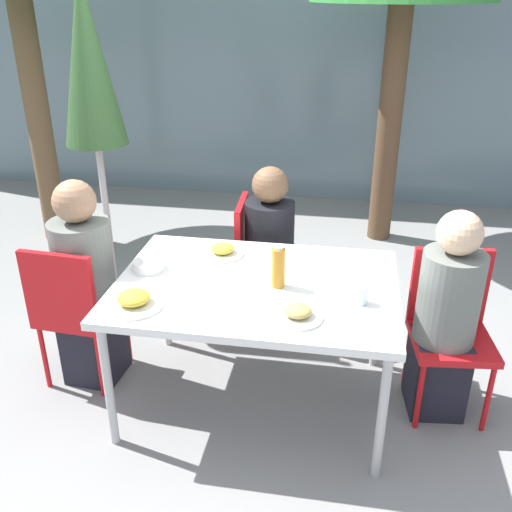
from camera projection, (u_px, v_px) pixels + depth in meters
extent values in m
plane|color=gray|center=(256.00, 399.00, 3.16)|extent=(24.00, 24.00, 0.00)
cube|color=slate|center=(315.00, 50.00, 5.61)|extent=(10.00, 0.20, 3.00)
cube|color=white|center=(256.00, 287.00, 2.85)|extent=(1.40, 1.00, 0.04)
cylinder|color=#B7B7B7|center=(108.00, 386.00, 2.72)|extent=(0.04, 0.04, 0.69)
cylinder|color=#B7B7B7|center=(382.00, 417.00, 2.52)|extent=(0.04, 0.04, 0.69)
cylinder|color=#B7B7B7|center=(165.00, 297.00, 3.50)|extent=(0.04, 0.04, 0.69)
cylinder|color=#B7B7B7|center=(378.00, 315.00, 3.30)|extent=(0.04, 0.04, 0.69)
cube|color=red|center=(82.00, 311.00, 3.19)|extent=(0.43, 0.43, 0.04)
cube|color=red|center=(59.00, 291.00, 2.93)|extent=(0.40, 0.06, 0.42)
cylinder|color=red|center=(76.00, 325.00, 3.47)|extent=(0.03, 0.03, 0.40)
cylinder|color=red|center=(127.00, 332.00, 3.40)|extent=(0.03, 0.03, 0.40)
cylinder|color=red|center=(45.00, 357.00, 3.18)|extent=(0.03, 0.03, 0.40)
cylinder|color=red|center=(100.00, 366.00, 3.10)|extent=(0.03, 0.03, 0.40)
cube|color=black|center=(95.00, 342.00, 3.27)|extent=(0.31, 0.31, 0.44)
cylinder|color=slate|center=(84.00, 267.00, 3.06)|extent=(0.32, 0.32, 0.53)
sphere|color=#9E7556|center=(74.00, 201.00, 2.90)|extent=(0.22, 0.22, 0.22)
cube|color=red|center=(452.00, 341.00, 2.92)|extent=(0.44, 0.44, 0.04)
cube|color=red|center=(449.00, 285.00, 2.99)|extent=(0.40, 0.08, 0.42)
cylinder|color=red|center=(488.00, 399.00, 2.86)|extent=(0.03, 0.03, 0.40)
cylinder|color=red|center=(419.00, 396.00, 2.87)|extent=(0.03, 0.03, 0.40)
cylinder|color=red|center=(469.00, 359.00, 3.16)|extent=(0.03, 0.03, 0.40)
cylinder|color=red|center=(407.00, 356.00, 3.18)|extent=(0.03, 0.03, 0.40)
cube|color=black|center=(436.00, 373.00, 3.01)|extent=(0.30, 0.30, 0.44)
cylinder|color=slate|center=(449.00, 297.00, 2.81)|extent=(0.31, 0.31, 0.48)
sphere|color=beige|center=(460.00, 233.00, 2.67)|extent=(0.22, 0.22, 0.22)
cube|color=red|center=(270.00, 267.00, 3.70)|extent=(0.42, 0.42, 0.04)
cube|color=red|center=(242.00, 233.00, 3.62)|extent=(0.06, 0.40, 0.42)
cylinder|color=red|center=(296.00, 286.00, 3.93)|extent=(0.03, 0.03, 0.40)
cylinder|color=red|center=(294.00, 311.00, 3.62)|extent=(0.03, 0.03, 0.40)
cylinder|color=red|center=(247.00, 283.00, 3.96)|extent=(0.03, 0.03, 0.40)
cylinder|color=red|center=(241.00, 308.00, 3.66)|extent=(0.03, 0.03, 0.40)
cube|color=#383842|center=(269.00, 298.00, 3.74)|extent=(0.29, 0.29, 0.44)
cylinder|color=black|center=(270.00, 236.00, 3.55)|extent=(0.31, 0.31, 0.44)
sphere|color=brown|center=(270.00, 185.00, 3.40)|extent=(0.22, 0.22, 0.22)
cylinder|color=#333333|center=(117.00, 305.00, 4.04)|extent=(0.36, 0.36, 0.05)
cylinder|color=#BCBCBC|center=(100.00, 158.00, 3.58)|extent=(0.04, 0.04, 2.18)
cone|color=#2D5128|center=(88.00, 59.00, 3.33)|extent=(0.38, 0.38, 1.00)
cylinder|color=white|center=(298.00, 317.00, 2.54)|extent=(0.23, 0.23, 0.01)
ellipsoid|color=tan|center=(298.00, 311.00, 2.53)|extent=(0.12, 0.12, 0.05)
cylinder|color=white|center=(134.00, 305.00, 2.64)|extent=(0.27, 0.27, 0.01)
ellipsoid|color=gold|center=(134.00, 298.00, 2.62)|extent=(0.15, 0.15, 0.06)
cylinder|color=white|center=(223.00, 254.00, 3.14)|extent=(0.23, 0.23, 0.01)
ellipsoid|color=gold|center=(223.00, 248.00, 3.13)|extent=(0.13, 0.13, 0.05)
cylinder|color=#B7751E|center=(278.00, 268.00, 2.77)|extent=(0.07, 0.07, 0.20)
cylinder|color=white|center=(279.00, 247.00, 2.73)|extent=(0.05, 0.05, 0.02)
cylinder|color=silver|center=(361.00, 295.00, 2.65)|extent=(0.07, 0.07, 0.09)
cylinder|color=white|center=(148.00, 265.00, 2.97)|extent=(0.16, 0.16, 0.05)
cylinder|color=brown|center=(40.00, 127.00, 4.78)|extent=(0.20, 0.20, 2.00)
cylinder|color=brown|center=(389.00, 129.00, 4.78)|extent=(0.20, 0.20, 1.96)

